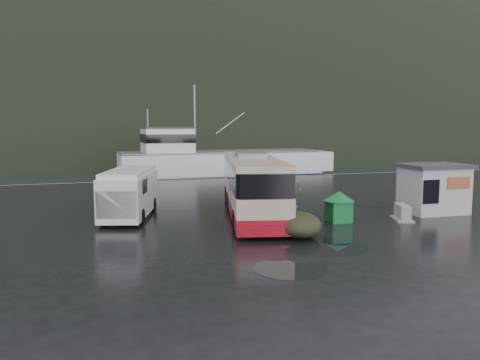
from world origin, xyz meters
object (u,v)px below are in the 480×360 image
object	(u,v)px
ticket_kiosk	(432,213)
jersey_barrier_b	(436,212)
fishing_trawler	(222,169)
white_van	(130,217)
waste_bin_left	(285,225)
jersey_barrier_a	(402,220)
waste_bin_right	(338,222)
dome_tent	(298,236)
coach_bus	(252,215)

from	to	relation	value
ticket_kiosk	jersey_barrier_b	bearing A→B (deg)	26.62
jersey_barrier_b	ticket_kiosk	bearing A→B (deg)	-155.25
jersey_barrier_b	fishing_trawler	xyz separation A→B (m)	(-4.64, 29.91, 0.00)
white_van	waste_bin_left	bearing A→B (deg)	-14.56
waste_bin_left	jersey_barrier_a	distance (m)	6.32
white_van	waste_bin_right	size ratio (longest dim) A/B	3.95
white_van	dome_tent	world-z (taller)	white_van
coach_bus	waste_bin_right	world-z (taller)	coach_bus
waste_bin_right	jersey_barrier_b	bearing A→B (deg)	7.07
coach_bus	waste_bin_right	size ratio (longest dim) A/B	7.68
white_van	waste_bin_left	xyz separation A→B (m)	(7.18, -4.21, 0.00)
dome_tent	jersey_barrier_b	size ratio (longest dim) A/B	1.58
waste_bin_right	fishing_trawler	xyz separation A→B (m)	(2.04, 30.74, 0.00)
waste_bin_left	waste_bin_right	xyz separation A→B (m)	(2.89, -0.15, 0.00)
ticket_kiosk	jersey_barrier_a	distance (m)	3.21
waste_bin_left	waste_bin_right	world-z (taller)	waste_bin_right
coach_bus	waste_bin_right	distance (m)	4.75
white_van	ticket_kiosk	world-z (taller)	ticket_kiosk
ticket_kiosk	coach_bus	bearing A→B (deg)	168.21
ticket_kiosk	fishing_trawler	world-z (taller)	fishing_trawler
waste_bin_right	dome_tent	bearing A→B (deg)	-144.52
waste_bin_left	waste_bin_right	bearing A→B (deg)	-3.01
coach_bus	white_van	xyz separation A→B (m)	(-6.46, 1.29, 0.00)
white_van	fishing_trawler	size ratio (longest dim) A/B	0.23
coach_bus	dome_tent	distance (m)	5.42
jersey_barrier_a	jersey_barrier_b	distance (m)	3.61
white_van	jersey_barrier_a	xyz separation A→B (m)	(13.45, -4.99, 0.00)
coach_bus	jersey_barrier_b	distance (m)	10.54
jersey_barrier_b	fishing_trawler	bearing A→B (deg)	98.81
coach_bus	ticket_kiosk	size ratio (longest dim) A/B	3.42
ticket_kiosk	jersey_barrier_a	xyz separation A→B (m)	(-2.94, -1.29, 0.00)
dome_tent	coach_bus	bearing A→B (deg)	93.60
waste_bin_right	jersey_barrier_a	world-z (taller)	waste_bin_right
white_van	jersey_barrier_a	size ratio (longest dim) A/B	3.79
ticket_kiosk	jersey_barrier_a	bearing A→B (deg)	-154.48
jersey_barrier_b	fishing_trawler	size ratio (longest dim) A/B	0.07
dome_tent	ticket_kiosk	bearing A→B (deg)	17.35
waste_bin_right	fishing_trawler	bearing A→B (deg)	86.20
white_van	waste_bin_left	world-z (taller)	white_van
waste_bin_right	dome_tent	xyz separation A→B (m)	(-3.28, -2.34, 0.00)
white_van	jersey_barrier_b	distance (m)	17.12
white_van	ticket_kiosk	distance (m)	16.80
waste_bin_left	coach_bus	bearing A→B (deg)	103.93
coach_bus	jersey_barrier_b	size ratio (longest dim) A/B	6.85
jersey_barrier_b	fishing_trawler	distance (m)	30.27
dome_tent	jersey_barrier_a	xyz separation A→B (m)	(6.65, 1.71, 0.00)
waste_bin_right	jersey_barrier_b	size ratio (longest dim) A/B	0.89
coach_bus	white_van	size ratio (longest dim) A/B	1.94
waste_bin_left	jersey_barrier_b	world-z (taller)	waste_bin_left
white_van	dome_tent	distance (m)	9.54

